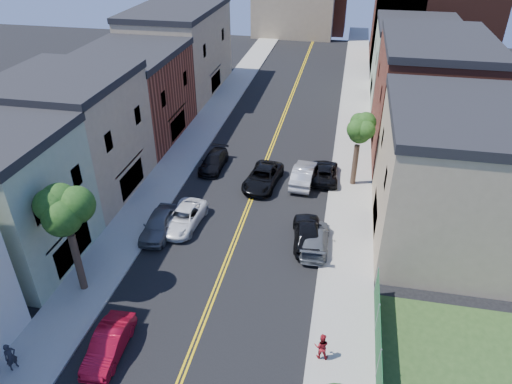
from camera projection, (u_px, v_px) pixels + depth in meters
The scene contains 26 objects.
sidewalk_left at pixel (206, 123), 50.37m from camera, with size 3.20×100.00×0.15m, color gray.
sidewalk_right at pixel (355, 135), 47.71m from camera, with size 3.20×100.00×0.15m, color gray.
curb_left at pixel (222, 124), 50.07m from camera, with size 0.30×100.00×0.15m, color gray.
curb_right at pixel (337, 134), 48.01m from camera, with size 0.30×100.00×0.15m, color gray.
bldg_left_tan_near at pixel (73, 139), 36.54m from camera, with size 9.00×10.00×9.00m, color #998466.
bldg_left_brick at pixel (133, 97), 45.99m from camera, with size 9.00×12.00×8.00m, color brown.
bldg_left_tan_far at pixel (179, 52), 57.30m from camera, with size 9.00×16.00×9.50m, color #998466.
bldg_right_tan at pixel (451, 181), 31.00m from camera, with size 9.00×12.00×9.00m, color #998466.
bldg_right_brick at pixel (428, 100), 42.44m from camera, with size 9.00×14.00×10.00m, color brown.
bldg_right_palegrn at pixel (414, 65), 54.53m from camera, with size 9.00×12.00×8.50m, color gray.
church at pixel (426, 13), 65.17m from camera, with size 16.20×14.20×22.60m.
backdrop_left at pixel (294, 0), 81.71m from camera, with size 14.00×8.00×12.00m, color #998466.
backdrop_center at pixel (319, 3), 84.91m from camera, with size 10.00×8.00×10.00m, color brown.
tree_left_mid at pixel (62, 198), 25.24m from camera, with size 5.20×5.20×9.29m.
tree_right_far at pixel (360, 121), 36.39m from camera, with size 4.40×4.40×8.03m.
red_sedan at pixel (109, 344), 24.20m from camera, with size 1.47×4.21×1.39m, color #A90B21.
white_pickup at pixel (184, 218), 34.02m from camera, with size 2.26×4.89×1.36m, color silver.
grey_car_left at pixel (159, 224), 33.19m from camera, with size 1.85×4.59×1.56m, color #515458.
black_car_left at pixel (214, 161), 41.57m from camera, with size 1.86×4.59×1.33m, color black.
grey_car_right at pixel (314, 238), 31.88m from camera, with size 1.96×4.83×1.40m, color #5B5F63.
black_car_right at pixel (308, 233), 32.24m from camera, with size 1.96×4.87×1.66m, color black.
silver_car_right at pixel (304, 174), 39.26m from camera, with size 1.71×4.90×1.62m, color #A6A8AE.
dark_car_right_far at pixel (325, 172), 39.91m from camera, with size 2.18×4.72×1.31m, color black.
black_suv_lane at pixel (263, 177), 38.97m from camera, with size 2.46×5.33×1.48m, color black.
pedestrian_left at pixel (11, 357), 23.20m from camera, with size 0.59×0.39×1.62m, color #212128.
pedestrian_right at pixel (322, 346), 23.78m from camera, with size 0.77×0.60×1.58m, color maroon.
Camera 1 is at (6.61, -4.84, 20.07)m, focal length 32.81 mm.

